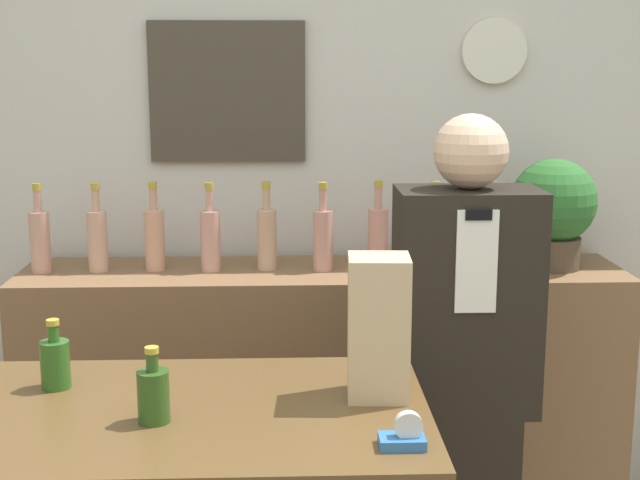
# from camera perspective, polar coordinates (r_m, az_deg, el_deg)

# --- Properties ---
(back_wall) EXTENTS (5.20, 0.09, 2.70)m
(back_wall) POSITION_cam_1_polar(r_m,az_deg,el_deg) (3.32, -1.09, 5.35)
(back_wall) COLOR silver
(back_wall) RESTS_ON ground_plane
(back_shelf) EXTENTS (2.10, 0.45, 0.99)m
(back_shelf) POSITION_cam_1_polar(r_m,az_deg,el_deg) (3.25, 0.17, -10.39)
(back_shelf) COLOR brown
(back_shelf) RESTS_ON ground_plane
(shopkeeper) EXTENTS (0.40, 0.25, 1.56)m
(shopkeeper) POSITION_cam_1_polar(r_m,az_deg,el_deg) (2.62, 9.13, -9.40)
(shopkeeper) COLOR black
(shopkeeper) RESTS_ON ground_plane
(potted_plant) EXTENTS (0.30, 0.30, 0.38)m
(potted_plant) POSITION_cam_1_polar(r_m,az_deg,el_deg) (3.19, 14.71, 1.95)
(potted_plant) COLOR #4C3D2D
(potted_plant) RESTS_ON back_shelf
(paper_bag) EXTENTS (0.14, 0.13, 0.32)m
(paper_bag) POSITION_cam_1_polar(r_m,az_deg,el_deg) (1.98, 3.76, -5.59)
(paper_bag) COLOR tan
(paper_bag) RESTS_ON display_counter
(tape_dispenser) EXTENTS (0.09, 0.06, 0.07)m
(tape_dispenser) POSITION_cam_1_polar(r_m,az_deg,el_deg) (1.78, 5.41, -12.38)
(tape_dispenser) COLOR #2D66A8
(tape_dispenser) RESTS_ON display_counter
(counter_bottle_1) EXTENTS (0.07, 0.07, 0.16)m
(counter_bottle_1) POSITION_cam_1_polar(r_m,az_deg,el_deg) (2.15, -16.59, -7.51)
(counter_bottle_1) COLOR #2B591E
(counter_bottle_1) RESTS_ON display_counter
(counter_bottle_2) EXTENTS (0.07, 0.07, 0.16)m
(counter_bottle_2) POSITION_cam_1_polar(r_m,az_deg,el_deg) (1.91, -10.61, -9.66)
(counter_bottle_2) COLOR #2B4D1C
(counter_bottle_2) RESTS_ON display_counter
(shelf_bottle_0) EXTENTS (0.07, 0.07, 0.31)m
(shelf_bottle_0) POSITION_cam_1_polar(r_m,az_deg,el_deg) (3.19, -17.49, 0.06)
(shelf_bottle_0) COLOR tan
(shelf_bottle_0) RESTS_ON back_shelf
(shelf_bottle_1) EXTENTS (0.07, 0.07, 0.31)m
(shelf_bottle_1) POSITION_cam_1_polar(r_m,az_deg,el_deg) (3.15, -14.06, 0.11)
(shelf_bottle_1) COLOR tan
(shelf_bottle_1) RESTS_ON back_shelf
(shelf_bottle_2) EXTENTS (0.07, 0.07, 0.31)m
(shelf_bottle_2) POSITION_cam_1_polar(r_m,az_deg,el_deg) (3.13, -10.54, 0.18)
(shelf_bottle_2) COLOR tan
(shelf_bottle_2) RESTS_ON back_shelf
(shelf_bottle_3) EXTENTS (0.07, 0.07, 0.31)m
(shelf_bottle_3) POSITION_cam_1_polar(r_m,az_deg,el_deg) (3.08, -7.03, 0.13)
(shelf_bottle_3) COLOR tan
(shelf_bottle_3) RESTS_ON back_shelf
(shelf_bottle_4) EXTENTS (0.07, 0.07, 0.31)m
(shelf_bottle_4) POSITION_cam_1_polar(r_m,az_deg,el_deg) (3.09, -3.43, 0.22)
(shelf_bottle_4) COLOR tan
(shelf_bottle_4) RESTS_ON back_shelf
(shelf_bottle_5) EXTENTS (0.07, 0.07, 0.31)m
(shelf_bottle_5) POSITION_cam_1_polar(r_m,az_deg,el_deg) (3.07, 0.18, 0.16)
(shelf_bottle_5) COLOR tan
(shelf_bottle_5) RESTS_ON back_shelf
(shelf_bottle_6) EXTENTS (0.07, 0.07, 0.31)m
(shelf_bottle_6) POSITION_cam_1_polar(r_m,az_deg,el_deg) (3.11, 3.73, 0.30)
(shelf_bottle_6) COLOR tan
(shelf_bottle_6) RESTS_ON back_shelf
(shelf_bottle_7) EXTENTS (0.07, 0.07, 0.31)m
(shelf_bottle_7) POSITION_cam_1_polar(r_m,az_deg,el_deg) (3.12, 7.31, 0.24)
(shelf_bottle_7) COLOR tan
(shelf_bottle_7) RESTS_ON back_shelf
(shelf_bottle_8) EXTENTS (0.07, 0.07, 0.31)m
(shelf_bottle_8) POSITION_cam_1_polar(r_m,az_deg,el_deg) (3.16, 10.78, 0.27)
(shelf_bottle_8) COLOR tan
(shelf_bottle_8) RESTS_ON back_shelf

